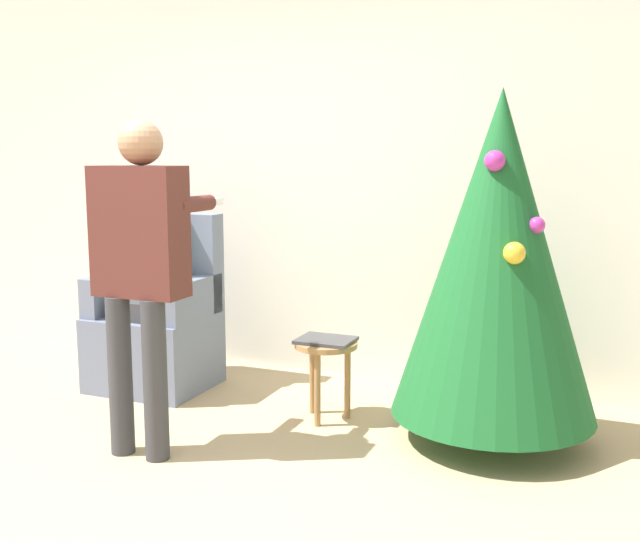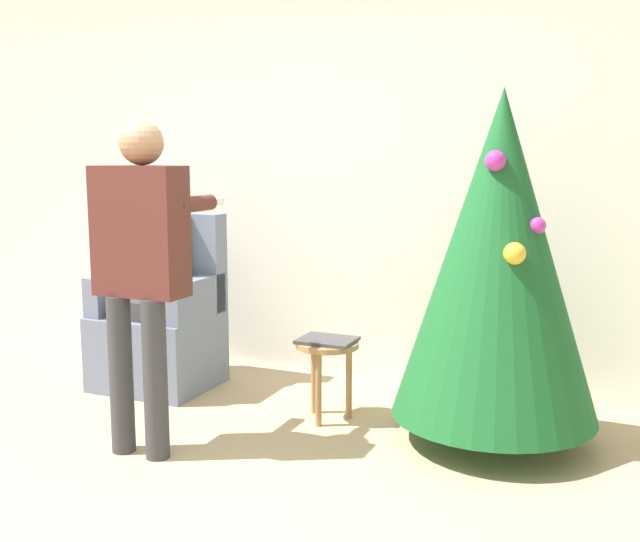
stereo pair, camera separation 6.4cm
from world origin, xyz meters
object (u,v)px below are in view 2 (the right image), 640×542
Objects in this scene: person_standing at (141,256)px; person_seated at (157,277)px; christmas_tree at (498,256)px; side_stool at (327,356)px; armchair at (161,325)px.

person_seated is at bearing 121.97° from person_standing.
christmas_tree is 1.12m from side_stool.
person_standing is at bearing -130.25° from side_stool.
armchair is 2.47× the size of side_stool.
person_standing is at bearing -58.03° from person_seated.
person_standing is at bearing -58.86° from armchair.
christmas_tree reaches higher than armchair.
person_standing reaches higher than side_stool.
side_stool is at bearing -178.23° from christmas_tree.
armchair is at bearing 171.87° from side_stool.
christmas_tree is at bearing -3.13° from person_seated.
person_standing is 3.68× the size of side_stool.
christmas_tree is 1.79m from person_standing.
armchair is 1.28m from person_standing.
person_standing is (-1.60, -0.82, 0.02)m from christmas_tree.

